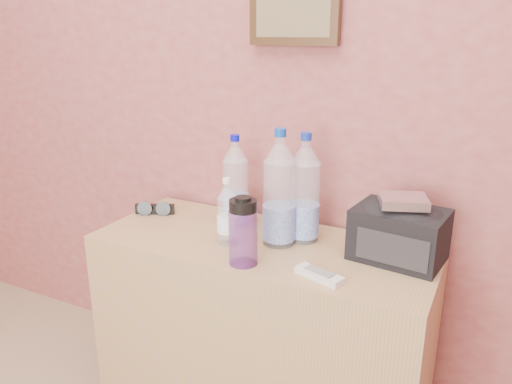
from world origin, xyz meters
TOP-DOWN VIEW (x-y plane):
  - picture_frame at (0.02, 1.98)m, footprint 0.30×0.03m
  - dresser at (0.02, 1.75)m, footprint 1.08×0.45m
  - pet_large_b at (-0.13, 1.85)m, footprint 0.09×0.09m
  - pet_large_c at (0.13, 1.83)m, footprint 0.09×0.09m
  - pet_large_d at (0.07, 1.77)m, footprint 0.10×0.10m
  - pet_small at (-0.07, 1.70)m, footprint 0.06×0.06m
  - nalgene_bottle at (0.04, 1.59)m, footprint 0.08×0.08m
  - sunglasses at (-0.45, 1.81)m, footprint 0.15×0.11m
  - ac_remote at (0.27, 1.60)m, footprint 0.15×0.09m
  - toiletry_bag at (0.43, 1.83)m, footprint 0.28×0.21m
  - foil_packet at (0.43, 1.81)m, footprint 0.16×0.15m

SIDE VIEW (x-z plane):
  - dresser at x=0.02m, z-range 0.00..0.68m
  - ac_remote at x=0.27m, z-range 0.68..0.70m
  - sunglasses at x=-0.45m, z-range 0.68..0.71m
  - toiletry_bag at x=0.43m, z-range 0.68..0.85m
  - pet_small at x=-0.07m, z-range 0.66..0.88m
  - nalgene_bottle at x=0.04m, z-range 0.68..0.88m
  - pet_large_b at x=-0.13m, z-range 0.66..0.97m
  - pet_large_c at x=0.13m, z-range 0.66..1.01m
  - pet_large_d at x=0.07m, z-range 0.66..1.02m
  - foil_packet at x=0.43m, z-range 0.85..0.88m
  - picture_frame at x=0.02m, z-range 1.27..1.52m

